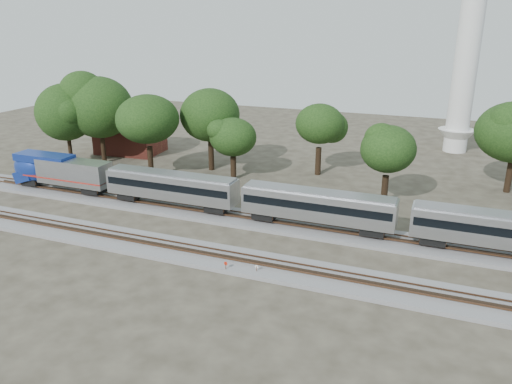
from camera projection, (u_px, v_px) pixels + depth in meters
ground at (195, 236)px, 53.35m from camera, size 160.00×160.00×0.00m
track_far at (219, 215)px, 58.55m from camera, size 160.00×5.00×0.73m
track_near at (176, 250)px, 49.76m from camera, size 160.00×5.00×0.73m
train at (319, 205)px, 53.48m from camera, size 86.74×2.99×4.40m
switch_stand_red at (226, 266)px, 45.39m from camera, size 0.36×0.09×1.14m
switch_stand_white at (257, 269)px, 45.03m from camera, size 0.32×0.07×1.00m
switch_lever at (227, 267)px, 46.35m from camera, size 0.58×0.47×0.30m
brick_building at (130, 138)px, 86.02m from camera, size 11.04×8.13×5.09m
tree_0 at (66, 112)px, 77.11m from camera, size 8.44×8.44×11.90m
tree_1 at (99, 107)px, 77.57m from camera, size 9.08×9.08×12.81m
tree_2 at (148, 119)px, 70.16m from camera, size 8.78×8.78×12.38m
tree_3 at (210, 115)px, 74.07m from camera, size 8.59×8.59×12.11m
tree_4 at (233, 137)px, 70.34m from camera, size 6.31×6.31×8.90m
tree_5 at (320, 124)px, 71.93m from camera, size 7.77×7.77×10.95m
tree_6 at (388, 149)px, 59.69m from camera, size 7.37×7.37×10.38m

